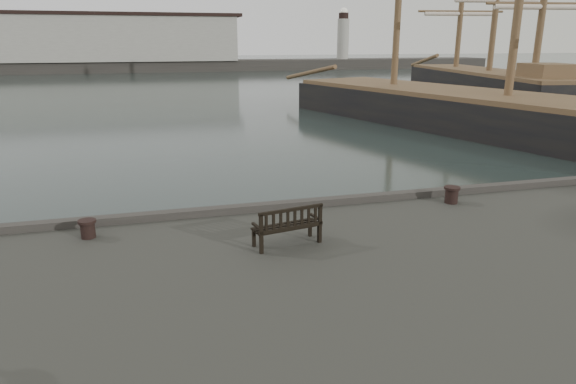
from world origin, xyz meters
name	(u,v)px	position (x,y,z in m)	size (l,w,h in m)	color
ground	(262,264)	(0.00, 0.00, 0.00)	(400.00, 400.00, 0.00)	black
breakwater	(131,48)	(-4.56, 92.00, 4.30)	(140.00, 9.50, 12.20)	#383530
bench	(287,233)	(0.01, -2.52, 1.83)	(1.52, 0.76, 0.84)	black
bollard_left	(88,229)	(-4.08, -0.97, 1.76)	(0.39, 0.39, 0.41)	black
bollard_right	(452,195)	(4.98, -0.87, 1.78)	(0.42, 0.42, 0.44)	black
tall_ship_main	(504,124)	(18.94, 15.00, 0.70)	(17.20, 36.63, 27.05)	black
tall_ship_far	(487,90)	(31.34, 33.93, 0.82)	(10.96, 29.69, 24.90)	black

